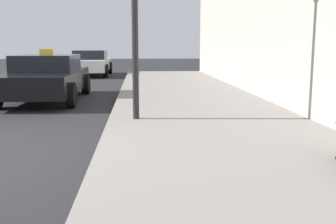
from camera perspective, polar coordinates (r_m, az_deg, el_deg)
The scene contains 3 objects.
sidewalk at distance 5.86m, azimuth 9.87°, elevation -5.20°, with size 4.00×32.00×0.15m, color gray.
car_black at distance 11.81m, azimuth -16.92°, elevation 4.74°, with size 2.04×4.46×1.43m.
car_white at distance 20.84m, azimuth -10.98°, elevation 6.88°, with size 1.98×4.26×1.27m.
Camera 1 is at (2.60, -5.50, 1.55)m, focal length 42.88 mm.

